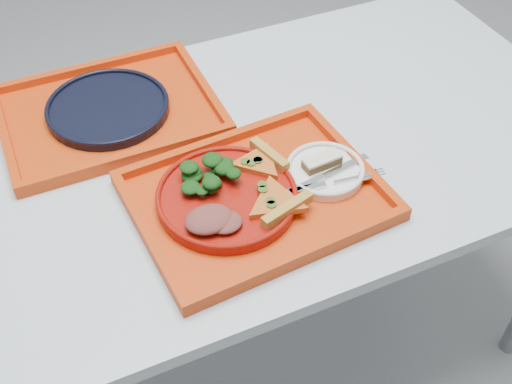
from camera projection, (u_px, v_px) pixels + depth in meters
ground at (233, 347)px, 1.84m from camera, size 10.00×10.00×0.00m
table at (225, 179)px, 1.35m from camera, size 1.60×0.80×0.75m
tray_main at (256, 199)px, 1.20m from camera, size 0.47×0.38×0.01m
tray_far at (109, 114)px, 1.38m from camera, size 0.45×0.35×0.01m
dinner_plate at (227, 198)px, 1.18m from camera, size 0.26×0.26×0.02m
side_plate at (325, 172)px, 1.23m from camera, size 0.15×0.15×0.01m
navy_plate at (108, 109)px, 1.37m from camera, size 0.26×0.26×0.02m
pizza_slice_a at (276, 200)px, 1.15m from camera, size 0.14×0.15×0.02m
pizza_slice_b at (258, 161)px, 1.22m from camera, size 0.13×0.12×0.02m
salad_heap at (210, 175)px, 1.18m from camera, size 0.09×0.08×0.05m
meat_portion at (209, 219)px, 1.12m from camera, size 0.09×0.07×0.03m
dessert_bar at (322, 161)px, 1.23m from camera, size 0.08×0.04×0.02m
knife at (330, 173)px, 1.22m from camera, size 0.19×0.05×0.01m
fork at (333, 182)px, 1.20m from camera, size 0.19×0.04×0.01m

